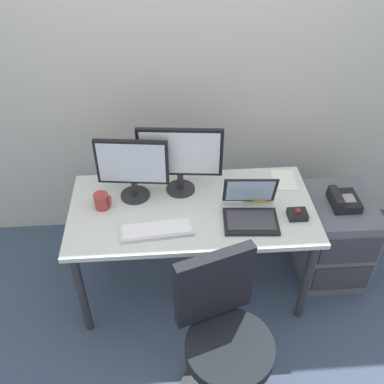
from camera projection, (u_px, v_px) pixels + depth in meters
name	position (u px, v px, depth m)	size (l,w,h in m)	color
ground_plane	(192.00, 283.00, 3.09)	(8.00, 8.00, 0.00)	#3B485E
back_wall	(184.00, 48.00, 2.76)	(6.00, 0.10, 2.80)	beige
desk	(192.00, 217.00, 2.70)	(1.47, 0.73, 0.70)	silver
file_cabinet	(333.00, 237.00, 3.02)	(0.42, 0.53, 0.61)	slate
desk_phone	(343.00, 200.00, 2.79)	(0.17, 0.20, 0.09)	black
office_chair	(224.00, 344.00, 2.23)	(0.52, 0.54, 0.96)	black
monitor_main	(180.00, 156.00, 2.62)	(0.51, 0.18, 0.44)	#262628
monitor_side	(132.00, 166.00, 2.59)	(0.43, 0.18, 0.40)	#262628
keyboard	(157.00, 230.00, 2.48)	(0.42, 0.17, 0.03)	silver
laptop	(250.00, 210.00, 2.55)	(0.33, 0.31, 0.23)	black
trackball_mouse	(297.00, 214.00, 2.57)	(0.11, 0.09, 0.07)	black
coffee_mug	(102.00, 201.00, 2.62)	(0.10, 0.09, 0.10)	#A03630
paper_notepad	(283.00, 180.00, 2.85)	(0.15, 0.21, 0.01)	white
banana	(258.00, 199.00, 2.68)	(0.19, 0.04, 0.04)	yellow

